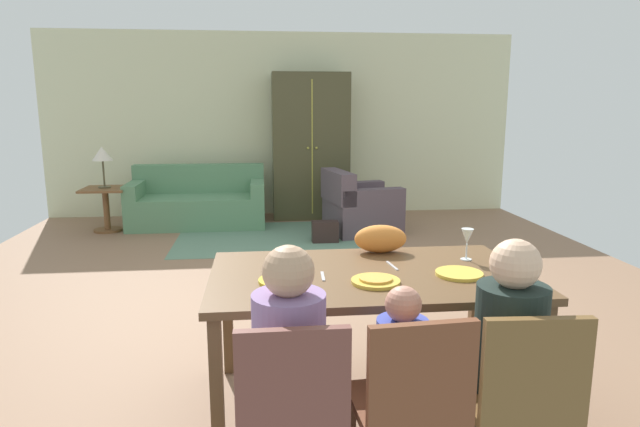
{
  "coord_description": "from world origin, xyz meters",
  "views": [
    {
      "loc": [
        -0.34,
        -4.29,
        1.65
      ],
      "look_at": [
        0.09,
        -0.3,
        0.85
      ],
      "focal_mm": 30.73,
      "sensor_mm": 36.0,
      "label": 1
    }
  ],
  "objects_px": {
    "plate_near_man": "(283,281)",
    "cat": "(380,239)",
    "dining_chair_man": "(292,409)",
    "person_woman": "(504,370)",
    "couch": "(198,204)",
    "handbag": "(325,232)",
    "person_child": "(398,394)",
    "table_lamp": "(102,155)",
    "plate_near_woman": "(459,274)",
    "dining_chair_woman": "(521,396)",
    "side_table": "(106,203)",
    "plate_near_child": "(376,281)",
    "person_man": "(289,382)",
    "dining_table": "(368,285)",
    "wine_glass": "(467,238)",
    "dining_chair_child": "(411,402)",
    "armoire": "(310,146)",
    "armchair": "(358,208)"
  },
  "relations": [
    {
      "from": "handbag",
      "to": "table_lamp",
      "type": "bearing_deg",
      "value": 162.2
    },
    {
      "from": "side_table",
      "to": "person_man",
      "type": "bearing_deg",
      "value": -67.78
    },
    {
      "from": "dining_table",
      "to": "dining_chair_child",
      "type": "bearing_deg",
      "value": -89.62
    },
    {
      "from": "dining_table",
      "to": "person_man",
      "type": "xyz_separation_m",
      "value": [
        -0.47,
        -0.68,
        -0.18
      ]
    },
    {
      "from": "dining_chair_man",
      "to": "person_woman",
      "type": "relative_size",
      "value": 0.78
    },
    {
      "from": "plate_near_child",
      "to": "plate_near_woman",
      "type": "height_order",
      "value": "same"
    },
    {
      "from": "plate_near_man",
      "to": "cat",
      "type": "distance_m",
      "value": 0.81
    },
    {
      "from": "plate_near_man",
      "to": "handbag",
      "type": "relative_size",
      "value": 0.78
    },
    {
      "from": "table_lamp",
      "to": "plate_near_woman",
      "type": "bearing_deg",
      "value": -56.56
    },
    {
      "from": "dining_chair_woman",
      "to": "handbag",
      "type": "relative_size",
      "value": 2.72
    },
    {
      "from": "armoire",
      "to": "plate_near_woman",
      "type": "bearing_deg",
      "value": -86.63
    },
    {
      "from": "couch",
      "to": "dining_chair_man",
      "type": "bearing_deg",
      "value": -80.21
    },
    {
      "from": "cat",
      "to": "dining_chair_child",
      "type": "bearing_deg",
      "value": -93.75
    },
    {
      "from": "dining_chair_child",
      "to": "wine_glass",
      "type": "bearing_deg",
      "value": 59.75
    },
    {
      "from": "plate_near_child",
      "to": "dining_chair_man",
      "type": "distance_m",
      "value": 0.87
    },
    {
      "from": "plate_near_child",
      "to": "armchair",
      "type": "bearing_deg",
      "value": 80.97
    },
    {
      "from": "wine_glass",
      "to": "person_man",
      "type": "relative_size",
      "value": 0.17
    },
    {
      "from": "dining_chair_man",
      "to": "dining_table",
      "type": "bearing_deg",
      "value": 61.49
    },
    {
      "from": "wine_glass",
      "to": "person_man",
      "type": "xyz_separation_m",
      "value": [
        -1.08,
        -0.86,
        -0.38
      ]
    },
    {
      "from": "person_man",
      "to": "dining_chair_child",
      "type": "height_order",
      "value": "person_man"
    },
    {
      "from": "couch",
      "to": "handbag",
      "type": "xyz_separation_m",
      "value": [
        1.64,
        -1.16,
        -0.17
      ]
    },
    {
      "from": "table_lamp",
      "to": "plate_near_child",
      "type": "bearing_deg",
      "value": -61.16
    },
    {
      "from": "person_child",
      "to": "table_lamp",
      "type": "height_order",
      "value": "table_lamp"
    },
    {
      "from": "plate_near_child",
      "to": "person_man",
      "type": "xyz_separation_m",
      "value": [
        -0.47,
        -0.5,
        -0.26
      ]
    },
    {
      "from": "dining_table",
      "to": "plate_near_child",
      "type": "bearing_deg",
      "value": -90.0
    },
    {
      "from": "wine_glass",
      "to": "table_lamp",
      "type": "relative_size",
      "value": 0.34
    },
    {
      "from": "couch",
      "to": "dining_table",
      "type": "bearing_deg",
      "value": -73.29
    },
    {
      "from": "plate_near_woman",
      "to": "wine_glass",
      "type": "xyz_separation_m",
      "value": [
        0.14,
        0.28,
        0.12
      ]
    },
    {
      "from": "plate_near_man",
      "to": "dining_chair_man",
      "type": "height_order",
      "value": "dining_chair_man"
    },
    {
      "from": "dining_chair_man",
      "to": "person_woman",
      "type": "bearing_deg",
      "value": 10.59
    },
    {
      "from": "plate_near_woman",
      "to": "couch",
      "type": "height_order",
      "value": "couch"
    },
    {
      "from": "dining_chair_woman",
      "to": "side_table",
      "type": "height_order",
      "value": "dining_chair_woman"
    },
    {
      "from": "handbag",
      "to": "plate_near_woman",
      "type": "bearing_deg",
      "value": -85.8
    },
    {
      "from": "dining_chair_woman",
      "to": "side_table",
      "type": "xyz_separation_m",
      "value": [
        -3.07,
        5.42,
        -0.11
      ]
    },
    {
      "from": "plate_near_child",
      "to": "side_table",
      "type": "height_order",
      "value": "plate_near_child"
    },
    {
      "from": "armchair",
      "to": "handbag",
      "type": "xyz_separation_m",
      "value": [
        -0.5,
        -0.49,
        -0.19
      ]
    },
    {
      "from": "cat",
      "to": "handbag",
      "type": "distance_m",
      "value": 3.34
    },
    {
      "from": "dining_table",
      "to": "wine_glass",
      "type": "xyz_separation_m",
      "value": [
        0.61,
        0.18,
        0.2
      ]
    },
    {
      "from": "dining_chair_child",
      "to": "couch",
      "type": "bearing_deg",
      "value": 104.34
    },
    {
      "from": "side_table",
      "to": "handbag",
      "type": "height_order",
      "value": "side_table"
    },
    {
      "from": "person_woman",
      "to": "couch",
      "type": "height_order",
      "value": "person_woman"
    },
    {
      "from": "dining_chair_child",
      "to": "table_lamp",
      "type": "bearing_deg",
      "value": 115.76
    },
    {
      "from": "person_woman",
      "to": "couch",
      "type": "bearing_deg",
      "value": 109.19
    },
    {
      "from": "cat",
      "to": "couch",
      "type": "relative_size",
      "value": 0.18
    },
    {
      "from": "plate_near_man",
      "to": "dining_chair_child",
      "type": "xyz_separation_m",
      "value": [
        0.47,
        -0.74,
        -0.28
      ]
    },
    {
      "from": "dining_chair_child",
      "to": "person_child",
      "type": "distance_m",
      "value": 0.18
    },
    {
      "from": "plate_near_man",
      "to": "armoire",
      "type": "distance_m",
      "value": 5.38
    },
    {
      "from": "plate_near_woman",
      "to": "wine_glass",
      "type": "distance_m",
      "value": 0.34
    },
    {
      "from": "plate_near_woman",
      "to": "person_woman",
      "type": "bearing_deg",
      "value": -89.8
    },
    {
      "from": "dining_table",
      "to": "table_lamp",
      "type": "height_order",
      "value": "table_lamp"
    }
  ]
}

